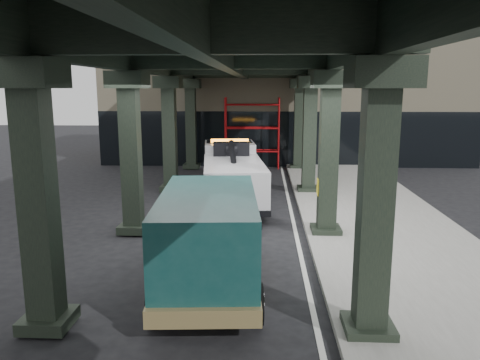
# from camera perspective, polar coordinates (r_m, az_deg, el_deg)

# --- Properties ---
(ground) EXTENTS (90.00, 90.00, 0.00)m
(ground) POSITION_cam_1_polar(r_m,az_deg,el_deg) (12.83, -0.20, -9.42)
(ground) COLOR black
(ground) RESTS_ON ground
(sidewalk) EXTENTS (5.00, 40.00, 0.15)m
(sidewalk) POSITION_cam_1_polar(r_m,az_deg,el_deg) (15.17, 17.56, -6.37)
(sidewalk) COLOR gray
(sidewalk) RESTS_ON ground
(lane_stripe) EXTENTS (0.12, 38.00, 0.01)m
(lane_stripe) POSITION_cam_1_polar(r_m,az_deg,el_deg) (14.74, 6.88, -6.72)
(lane_stripe) COLOR silver
(lane_stripe) RESTS_ON ground
(viaduct) EXTENTS (7.40, 32.00, 6.40)m
(viaduct) POSITION_cam_1_polar(r_m,az_deg,el_deg) (14.07, -1.45, 15.03)
(viaduct) COLOR black
(viaduct) RESTS_ON ground
(building) EXTENTS (22.00, 10.00, 8.00)m
(building) POSITION_cam_1_polar(r_m,az_deg,el_deg) (32.03, 5.39, 10.18)
(building) COLOR #C6B793
(building) RESTS_ON ground
(scaffolding) EXTENTS (3.08, 0.88, 4.00)m
(scaffolding) POSITION_cam_1_polar(r_m,az_deg,el_deg) (26.75, 1.49, 5.99)
(scaffolding) COLOR red
(scaffolding) RESTS_ON ground
(tow_truck) EXTENTS (2.95, 7.76, 2.49)m
(tow_truck) POSITION_cam_1_polar(r_m,az_deg,el_deg) (18.67, -1.03, 0.97)
(tow_truck) COLOR black
(tow_truck) RESTS_ON ground
(towed_van) EXTENTS (2.57, 5.70, 2.26)m
(towed_van) POSITION_cam_1_polar(r_m,az_deg,el_deg) (10.69, -3.79, -6.80)
(towed_van) COLOR #113D3B
(towed_van) RESTS_ON ground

